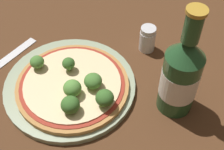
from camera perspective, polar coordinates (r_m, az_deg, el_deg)
ground_plane at (r=0.62m, az=-5.92°, el=-1.16°), size 3.00×3.00×0.00m
plate at (r=0.61m, az=-7.68°, el=-1.93°), size 0.25×0.25×0.01m
pizza at (r=0.59m, az=-7.42°, el=-1.75°), size 0.21×0.21×0.01m
broccoli_floret_0 at (r=0.54m, az=-7.64°, el=-5.42°), size 0.03×0.03×0.03m
broccoli_floret_1 at (r=0.61m, az=-13.55°, el=2.33°), size 0.03×0.03×0.03m
broccoli_floret_2 at (r=0.57m, az=-3.49°, el=-1.10°), size 0.03×0.03×0.03m
broccoli_floret_3 at (r=0.56m, az=-7.27°, el=-2.40°), size 0.03×0.03×0.03m
broccoli_floret_4 at (r=0.54m, az=-1.34°, el=-4.21°), size 0.03×0.03×0.03m
broccoli_floret_5 at (r=0.60m, az=-8.12°, el=1.84°), size 0.02×0.02×0.03m
beer_bottle at (r=0.53m, az=12.45°, el=-0.08°), size 0.07×0.07×0.22m
pepper_shaker at (r=0.67m, az=6.50°, el=6.59°), size 0.03×0.03×0.06m
fork at (r=0.69m, az=-18.95°, el=2.56°), size 0.06×0.16×0.00m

